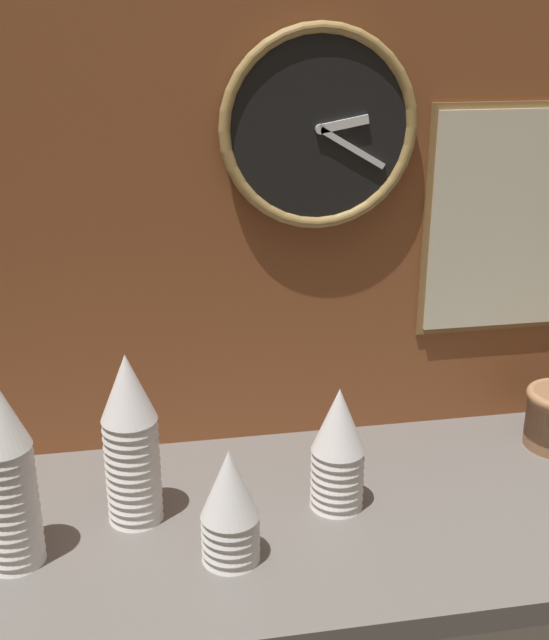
# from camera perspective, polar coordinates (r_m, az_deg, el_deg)

# --- Properties ---
(ground_plane) EXTENTS (1.60, 0.56, 0.04)m
(ground_plane) POSITION_cam_1_polar(r_m,az_deg,el_deg) (1.36, 1.43, -13.96)
(ground_plane) COLOR slate
(wall_tiled_back) EXTENTS (1.60, 0.03, 1.05)m
(wall_tiled_back) POSITION_cam_1_polar(r_m,az_deg,el_deg) (1.40, -0.55, 11.30)
(wall_tiled_back) COLOR brown
(wall_tiled_back) RESTS_ON ground_plane
(cup_stack_center) EXTENTS (0.09, 0.09, 0.18)m
(cup_stack_center) POSITION_cam_1_polar(r_m,az_deg,el_deg) (1.20, -3.19, -13.05)
(cup_stack_center) COLOR white
(cup_stack_center) RESTS_ON ground_plane
(cup_stack_center_left) EXTENTS (0.09, 0.09, 0.29)m
(cup_stack_center_left) POSITION_cam_1_polar(r_m,az_deg,el_deg) (1.28, -10.18, -8.32)
(cup_stack_center_left) COLOR white
(cup_stack_center_left) RESTS_ON ground_plane
(cup_stack_left) EXTENTS (0.09, 0.09, 0.30)m
(cup_stack_left) POSITION_cam_1_polar(r_m,az_deg,el_deg) (1.22, -18.66, -10.23)
(cup_stack_left) COLOR white
(cup_stack_left) RESTS_ON ground_plane
(cup_stack_center_right) EXTENTS (0.09, 0.09, 0.21)m
(cup_stack_center_right) POSITION_cam_1_polar(r_m,az_deg,el_deg) (1.31, 4.49, -8.98)
(cup_stack_center_right) COLOR white
(cup_stack_center_right) RESTS_ON ground_plane
(wall_clock) EXTENTS (0.34, 0.03, 0.34)m
(wall_clock) POSITION_cam_1_polar(r_m,az_deg,el_deg) (1.37, 3.20, 13.44)
(wall_clock) COLOR black
(menu_board) EXTENTS (0.48, 0.01, 0.43)m
(menu_board) POSITION_cam_1_polar(r_m,az_deg,el_deg) (1.57, 18.89, 6.79)
(menu_board) COLOR olive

